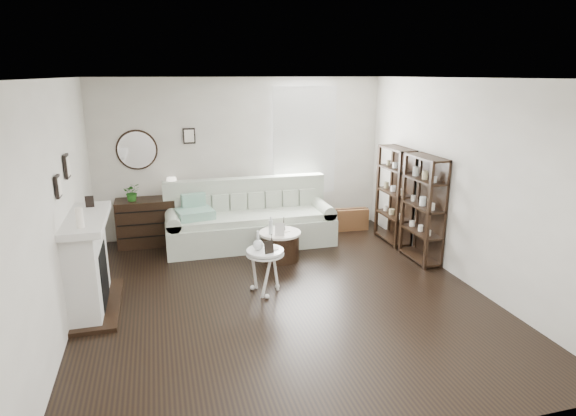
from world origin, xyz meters
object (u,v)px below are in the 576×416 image
object	(u,v)px
dresser	(153,222)
drum_table	(280,245)
sofa	(249,223)
pedestal_table	(265,254)

from	to	relation	value
dresser	drum_table	bearing A→B (deg)	-33.80
sofa	drum_table	distance (m)	0.92
sofa	dresser	distance (m)	1.59
dresser	drum_table	distance (m)	2.23
sofa	dresser	size ratio (longest dim) A/B	2.36
sofa	dresser	world-z (taller)	sofa
sofa	pedestal_table	xyz separation A→B (m)	(-0.16, -1.93, 0.19)
sofa	drum_table	world-z (taller)	sofa
drum_table	dresser	bearing A→B (deg)	146.20
dresser	pedestal_table	distance (m)	2.70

